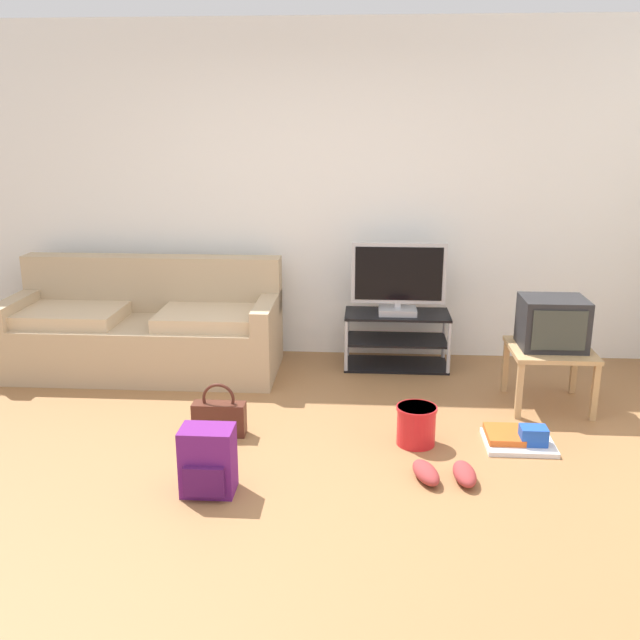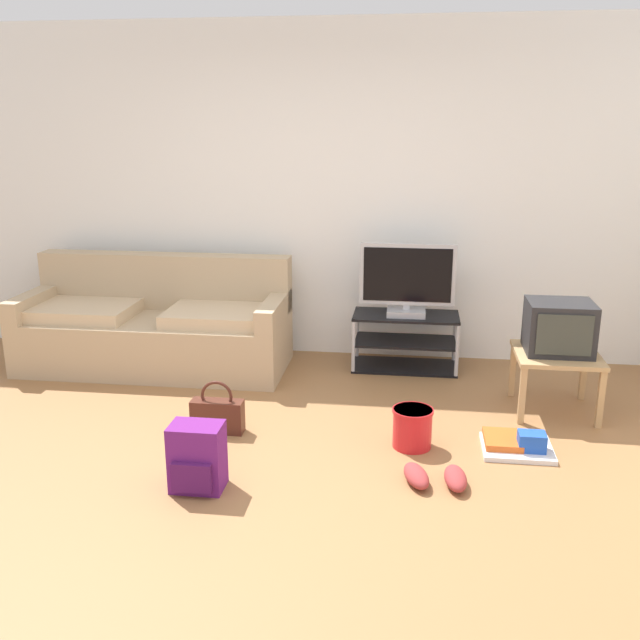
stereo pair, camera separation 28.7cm
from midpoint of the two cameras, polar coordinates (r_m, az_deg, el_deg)
ground_plane at (r=3.90m, az=-5.53°, el=-13.95°), size 9.00×9.80×0.02m
wall_back at (r=5.85m, az=-2.00°, el=10.20°), size 9.00×0.10×2.70m
couch at (r=5.78m, az=-15.36°, el=-0.82°), size 2.10×0.83×0.87m
tv_stand at (r=5.69m, az=4.78°, el=-1.62°), size 0.83×0.41×0.44m
flat_tv at (r=5.54m, az=4.91°, el=3.30°), size 0.74×0.22×0.57m
side_table at (r=5.06m, az=16.63°, el=-2.84°), size 0.55×0.55×0.42m
crt_tv at (r=5.01m, az=16.80°, el=-0.24°), size 0.43×0.37×0.35m
backpack at (r=3.88m, az=-11.22°, el=-11.19°), size 0.28×0.27×0.37m
handbag at (r=4.55m, az=-9.99°, el=-7.78°), size 0.33×0.11×0.35m
cleaning_bucket at (r=4.38m, az=5.94°, el=-8.41°), size 0.25×0.25×0.25m
sneakers_pair at (r=4.02m, az=8.07°, el=-12.23°), size 0.38×0.30×0.09m
floor_tray at (r=4.51m, az=13.99°, el=-9.35°), size 0.42×0.36×0.14m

